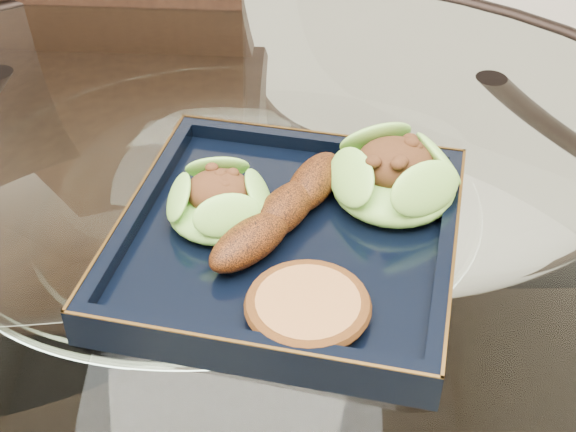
{
  "coord_description": "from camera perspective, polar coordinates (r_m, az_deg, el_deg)",
  "views": [
    {
      "loc": [
        0.07,
        -0.52,
        1.21
      ],
      "look_at": [
        0.06,
        -0.03,
        0.8
      ],
      "focal_mm": 50.0,
      "sensor_mm": 36.0,
      "label": 1
    }
  ],
  "objects": [
    {
      "name": "lettuce_wrap_left",
      "position": [
        0.66,
        -4.9,
        0.81
      ],
      "size": [
        0.1,
        0.1,
        0.03
      ],
      "primitive_type": "ellipsoid",
      "rotation": [
        0.0,
        0.0,
        -0.23
      ],
      "color": "#5EAE32",
      "rests_on": "navy_plate"
    },
    {
      "name": "lettuce_wrap_right",
      "position": [
        0.69,
        7.55,
        2.58
      ],
      "size": [
        0.11,
        0.11,
        0.04
      ],
      "primitive_type": "ellipsoid",
      "rotation": [
        0.0,
        0.0,
        0.02
      ],
      "color": "#5CA02E",
      "rests_on": "navy_plate"
    },
    {
      "name": "dining_chair",
      "position": [
        1.13,
        -13.68,
        2.08
      ],
      "size": [
        0.44,
        0.44,
        0.98
      ],
      "rotation": [
        0.0,
        0.0,
        -0.04
      ],
      "color": "#311B10",
      "rests_on": "ground"
    },
    {
      "name": "crumb_patty",
      "position": [
        0.59,
        1.41,
        -6.53
      ],
      "size": [
        0.1,
        0.1,
        0.02
      ],
      "primitive_type": "cylinder",
      "rotation": [
        0.0,
        0.0,
        -0.25
      ],
      "color": "#A36C36",
      "rests_on": "navy_plate"
    },
    {
      "name": "roasted_plantain",
      "position": [
        0.66,
        -0.34,
        0.43
      ],
      "size": [
        0.12,
        0.16,
        0.03
      ],
      "primitive_type": "ellipsoid",
      "rotation": [
        0.0,
        0.0,
        1.01
      ],
      "color": "#572509",
      "rests_on": "navy_plate"
    },
    {
      "name": "dining_table",
      "position": [
        0.81,
        -4.13,
        -10.07
      ],
      "size": [
        1.13,
        1.13,
        0.77
      ],
      "color": "white",
      "rests_on": "ground"
    },
    {
      "name": "navy_plate",
      "position": [
        0.66,
        -0.0,
        -2.01
      ],
      "size": [
        0.32,
        0.32,
        0.02
      ],
      "primitive_type": "cube",
      "rotation": [
        0.0,
        0.0,
        -0.2
      ],
      "color": "black",
      "rests_on": "dining_table"
    }
  ]
}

